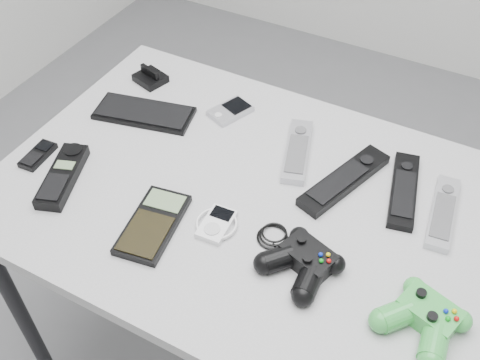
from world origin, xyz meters
The scene contains 15 objects.
floor centered at (0.00, 0.00, 0.00)m, with size 3.50×3.50×0.00m, color slate.
desk centered at (-0.09, -0.09, 0.69)m, with size 1.13×0.72×0.75m.
pda_keyboard centered at (-0.47, 0.02, 0.76)m, with size 0.23×0.10×0.01m, color black.
dock_bracket centered at (-0.53, 0.14, 0.77)m, with size 0.07×0.06×0.04m, color black.
pda centered at (-0.29, 0.13, 0.76)m, with size 0.06×0.10×0.02m, color #ACACB4.
remote_silver_a centered at (-0.09, 0.07, 0.76)m, with size 0.05×0.20×0.02m, color #ACACB4.
remote_black_a centered at (0.03, 0.03, 0.77)m, with size 0.06×0.24×0.02m, color black.
remote_black_b centered at (0.15, 0.06, 0.76)m, with size 0.05×0.21×0.02m, color black.
remote_silver_b centered at (0.24, 0.04, 0.76)m, with size 0.05×0.20×0.02m, color #B3B4BA.
mobile_phone centered at (-0.59, -0.21, 0.76)m, with size 0.04×0.09×0.02m, color black.
cordless_handset centered at (-0.49, -0.24, 0.77)m, with size 0.06×0.18×0.03m, color black.
calculator centered at (-0.25, -0.26, 0.76)m, with size 0.09×0.18×0.02m, color black.
mp3_player centered at (-0.14, -0.20, 0.76)m, with size 0.08×0.09×0.02m, color white.
controller_black centered at (0.04, -0.21, 0.78)m, with size 0.23×0.14×0.05m, color black, non-canonical shape.
controller_green centered at (0.27, -0.22, 0.78)m, with size 0.14×0.15×0.05m, color #258741, non-canonical shape.
Camera 1 is at (0.23, -0.80, 1.60)m, focal length 42.00 mm.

